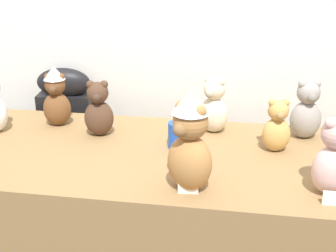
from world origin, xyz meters
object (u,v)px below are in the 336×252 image
at_px(party_cup_blue, 178,135).
at_px(teddy_bear_cocoa, 99,110).
at_px(display_table, 168,234).
at_px(teddy_bear_caramel, 190,143).
at_px(teddy_bear_chestnut, 56,97).
at_px(teddy_bear_ash, 306,111).
at_px(teddy_bear_honey, 277,127).
at_px(instrument_case, 70,152).
at_px(teddy_bear_blush, 334,158).
at_px(teddy_bear_cream, 214,107).

bearing_deg(party_cup_blue, teddy_bear_cocoa, 167.48).
xyz_separation_m(display_table, teddy_bear_caramel, (0.12, -0.27, 0.56)).
distance_m(teddy_bear_caramel, teddy_bear_chestnut, 0.84).
bearing_deg(teddy_bear_ash, teddy_bear_honey, -142.87).
bearing_deg(party_cup_blue, instrument_case, 145.37).
distance_m(display_table, teddy_bear_blush, 0.82).
relative_size(display_table, teddy_bear_caramel, 5.35).
height_order(teddy_bear_blush, teddy_bear_caramel, teddy_bear_caramel).
relative_size(teddy_bear_ash, teddy_bear_honey, 1.18).
bearing_deg(teddy_bear_blush, party_cup_blue, 120.34).
relative_size(instrument_case, teddy_bear_blush, 3.43).
relative_size(instrument_case, teddy_bear_cream, 3.78).
relative_size(teddy_bear_cocoa, teddy_bear_ash, 0.95).
xyz_separation_m(teddy_bear_cream, teddy_bear_cocoa, (-0.49, -0.12, -0.00)).
bearing_deg(teddy_bear_ash, instrument_case, 153.84).
bearing_deg(teddy_bear_ash, party_cup_blue, -173.44).
bearing_deg(teddy_bear_ash, teddy_bear_blush, -99.28).
bearing_deg(instrument_case, teddy_bear_cream, -22.86).
bearing_deg(instrument_case, display_table, -44.41).
height_order(teddy_bear_ash, teddy_bear_caramel, teddy_bear_caramel).
bearing_deg(teddy_bear_blush, teddy_bear_chestnut, 125.80).
bearing_deg(instrument_case, teddy_bear_cocoa, -56.03).
bearing_deg(display_table, teddy_bear_chestnut, 157.58).
height_order(teddy_bear_honey, teddy_bear_caramel, teddy_bear_caramel).
xyz_separation_m(instrument_case, teddy_bear_honey, (1.06, -0.42, 0.39)).
distance_m(instrument_case, teddy_bear_cream, 0.93).
relative_size(teddy_bear_honey, teddy_bear_chestnut, 0.79).
relative_size(teddy_bear_cream, teddy_bear_cocoa, 1.02).
bearing_deg(teddy_bear_cream, teddy_bear_cocoa, -140.39).
bearing_deg(instrument_case, teddy_bear_honey, -26.53).
height_order(teddy_bear_cocoa, teddy_bear_caramel, teddy_bear_caramel).
bearing_deg(display_table, teddy_bear_ash, 25.10).
bearing_deg(teddy_bear_honey, teddy_bear_ash, 41.34).
bearing_deg(party_cup_blue, teddy_bear_ash, 20.30).
height_order(teddy_bear_chestnut, party_cup_blue, teddy_bear_chestnut).
relative_size(teddy_bear_cream, teddy_bear_honey, 1.14).
distance_m(teddy_bear_honey, teddy_bear_caramel, 0.49).
distance_m(display_table, party_cup_blue, 0.45).
bearing_deg(teddy_bear_caramel, teddy_bear_honey, 82.76).
relative_size(teddy_bear_cream, teddy_bear_blush, 0.91).
bearing_deg(teddy_bear_cream, display_table, -95.45).
bearing_deg(teddy_bear_chestnut, party_cup_blue, -22.39).
relative_size(instrument_case, teddy_bear_honey, 4.32).
bearing_deg(teddy_bear_honey, instrument_case, 148.75).
distance_m(teddy_bear_cream, teddy_bear_caramel, 0.54).
xyz_separation_m(display_table, teddy_bear_cream, (0.16, 0.26, 0.50)).
xyz_separation_m(teddy_bear_cocoa, teddy_bear_ash, (0.89, 0.12, 0.01)).
xyz_separation_m(teddy_bear_cream, teddy_bear_ash, (0.40, -0.00, 0.00)).
distance_m(teddy_bear_honey, teddy_bear_blush, 0.36).
bearing_deg(teddy_bear_ash, teddy_bear_cream, 165.77).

